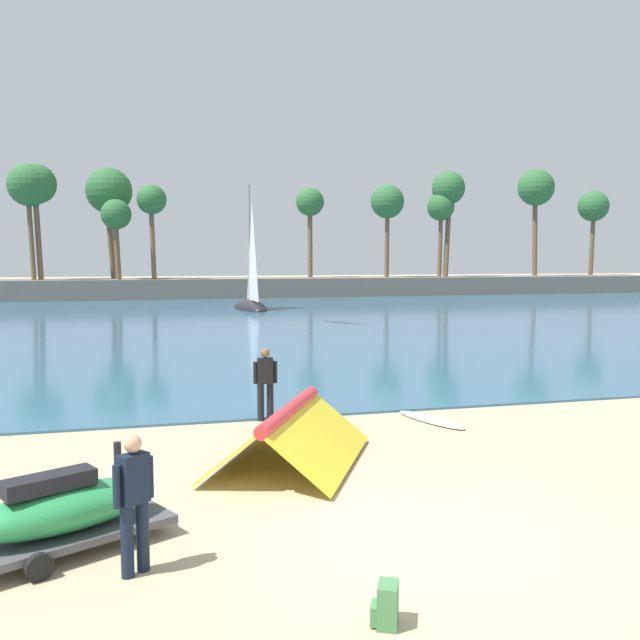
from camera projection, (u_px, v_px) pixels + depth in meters
name	position (u px, v px, depth m)	size (l,w,h in m)	color
ground_plane	(426.00, 536.00, 9.08)	(260.00, 260.00, 0.00)	tan
sea	(189.00, 301.00, 58.27)	(220.00, 88.18, 0.06)	#33607F
palm_headland	(210.00, 261.00, 62.49)	(98.43, 6.23, 12.89)	slate
folded_kite	(290.00, 426.00, 12.18)	(3.65, 4.16, 1.05)	yellow
watercraft_on_trailer	(65.00, 512.00, 8.54)	(2.77, 2.09, 1.28)	#4C4C51
person_rigging_by_gear	(134.00, 500.00, 7.90)	(0.46, 0.37, 1.67)	#141E33
person_at_waterline	(265.00, 382.00, 15.40)	(0.55, 0.21, 1.67)	black
backpack_near_kite	(386.00, 606.00, 6.84)	(0.35, 0.36, 0.44)	#47844C
surfboard	(431.00, 420.00, 15.41)	(2.10, 0.52, 0.08)	white
sailboat_near_shore	(251.00, 297.00, 48.29)	(2.24, 6.57, 9.41)	black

